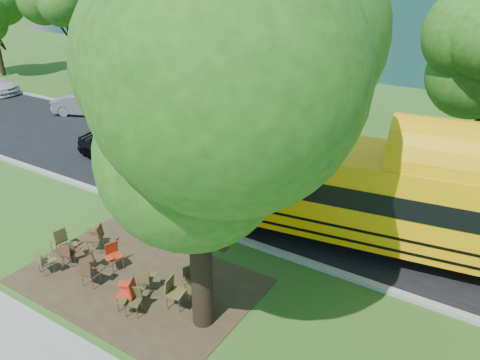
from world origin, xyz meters
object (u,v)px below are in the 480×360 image
Objects in this scene: chair_6 at (128,291)px; chair_11 at (145,279)px; chair_4 at (90,271)px; chair_3 at (88,257)px; chair_1 at (44,260)px; chair_10 at (113,254)px; chair_5 at (133,299)px; pedestrian_b at (76,85)px; chair_12 at (190,276)px; chair_7 at (174,290)px; main_tree at (195,122)px; black_car at (118,145)px; pedestrian_a at (82,84)px; bg_car_silver at (86,105)px; chair_8 at (59,238)px; chair_13 at (197,291)px; chair_0 at (68,252)px; chair_2 at (68,249)px; school_bus at (422,202)px; chair_9 at (97,235)px; bg_car_red at (177,128)px.

chair_6 is 0.76m from chair_11.
chair_3 is at bearing 134.82° from chair_4.
chair_10 is at bearing 55.31° from chair_1.
chair_5 is at bearing 77.94° from chair_10.
chair_4 is at bearing 25.18° from chair_10.
pedestrian_b is at bearing 27.73° from chair_6.
chair_3 is 1.07× the size of chair_12.
chair_7 is 0.49× the size of pedestrian_b.
main_tree reaches higher than black_car.
pedestrian_a is at bearing 48.15° from black_car.
bg_car_silver is 3.95m from pedestrian_b.
chair_10 is at bearing -53.89° from chair_12.
chair_4 is at bearing 9.67° from pedestrian_b.
black_car is 2.55× the size of pedestrian_a.
chair_7 is at bearing -156.73° from chair_5.
chair_8 is 0.23× the size of black_car.
chair_13 is (4.77, 1.32, 0.00)m from chair_1.
main_tree is at bearing 79.36° from chair_12.
main_tree is 5.39m from chair_5.
chair_10 is 0.22× the size of bg_car_silver.
black_car is (-9.08, 6.10, 0.20)m from chair_12.
chair_8 is (-0.83, 0.35, 0.07)m from chair_0.
chair_2 is 0.21× the size of black_car.
black_car is (-5.15, 7.17, 0.18)m from chair_0.
chair_6 is at bearing -67.61° from chair_2.
chair_9 is (-8.82, -5.33, -1.33)m from school_bus.
chair_3 reaches higher than chair_5.
chair_10 is 0.56× the size of pedestrian_a.
chair_4 reaches higher than chair_10.
chair_1 is at bearing -40.07° from chair_12.
school_bus is at bearing -127.67° from bg_car_silver.
bg_car_red is at bearing 109.54° from chair_4.
school_bus reaches higher than chair_1.
main_tree is at bearing -132.68° from black_car.
chair_12 is (-4.99, -5.34, -1.43)m from school_bus.
chair_9 is at bearing -48.96° from chair_5.
school_bus reaches higher than pedestrian_a.
bg_car_red is (-4.50, 10.77, 0.14)m from chair_0.
main_tree reaches higher than chair_8.
bg_car_red is at bearing -35.63° from chair_3.
pedestrian_a reaches higher than chair_12.
chair_4 reaches higher than chair_5.
bg_car_red is at bearing -117.99° from bg_car_silver.
chair_3 is 0.76m from chair_10.
black_car is 11.89m from pedestrian_b.
chair_13 is (0.48, 0.40, -0.09)m from chair_7.
pedestrian_b is at bearing 50.62° from black_car.
pedestrian_b reaches higher than chair_10.
main_tree is at bearing 78.97° from chair_7.
chair_13 is 19.61m from bg_car_silver.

